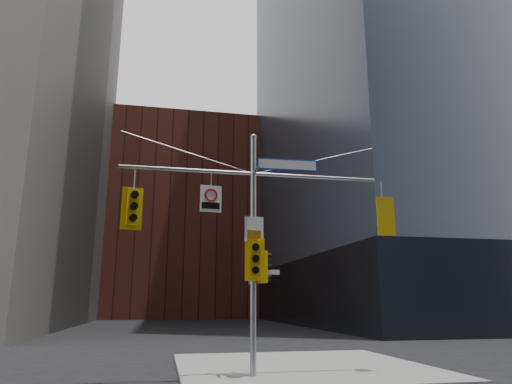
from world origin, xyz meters
name	(u,v)px	position (x,y,z in m)	size (l,w,h in m)	color
sidewalk_corner	(301,367)	(2.00, 4.00, 0.07)	(8.00, 8.00, 0.15)	gray
podium_ne	(461,293)	(28.00, 32.00, 3.00)	(36.40, 36.40, 6.00)	black
brick_midrise	(182,222)	(0.00, 58.00, 14.00)	(26.00, 20.00, 28.00)	maroon
signal_assembly	(253,225)	(0.00, 1.99, 4.42)	(8.00, 0.80, 7.30)	#95989D
traffic_light_west_arm	(133,207)	(-3.52, 2.01, 4.80)	(0.59, 0.53, 1.25)	gold
traffic_light_east_arm	(383,217)	(4.24, 1.99, 4.80)	(0.59, 0.46, 1.24)	gold
traffic_light_pole_side	(264,267)	(0.32, 2.01, 3.17)	(0.39, 0.33, 0.94)	gold
traffic_light_pole_front	(255,259)	(0.00, 1.73, 3.36)	(0.58, 0.50, 1.22)	gold
street_sign_blade	(287,165)	(1.08, 2.00, 6.35)	(1.97, 0.12, 0.38)	#10349A
regulatory_sign_arm	(211,198)	(-1.29, 1.97, 5.18)	(0.64, 0.12, 0.80)	silver
regulatory_sign_pole	(254,230)	(0.00, 1.88, 4.24)	(0.57, 0.07, 0.74)	silver
street_blade_ew	(268,272)	(0.45, 2.00, 3.02)	(0.71, 0.13, 0.14)	silver
street_blade_ns	(250,282)	(0.00, 2.45, 2.75)	(0.08, 0.74, 0.15)	#145926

